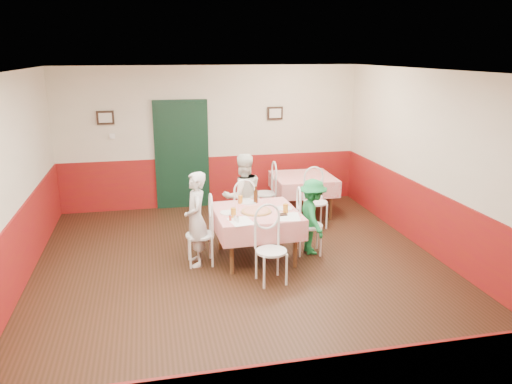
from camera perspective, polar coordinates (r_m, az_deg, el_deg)
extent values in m
plane|color=black|center=(7.15, -1.18, -9.49)|extent=(7.00, 7.00, 0.00)
plane|color=white|center=(6.47, -1.33, 13.54)|extent=(7.00, 7.00, 0.00)
cube|color=beige|center=(10.06, -5.14, 6.26)|extent=(6.00, 0.10, 2.80)
cube|color=beige|center=(3.52, 10.13, -12.49)|extent=(6.00, 0.10, 2.80)
cube|color=beige|center=(6.79, -26.94, -0.05)|extent=(0.10, 7.00, 2.80)
cube|color=beige|center=(7.81, 20.91, 2.52)|extent=(0.10, 7.00, 2.80)
cube|color=maroon|center=(10.23, -5.00, 1.27)|extent=(6.00, 0.03, 1.00)
cube|color=maroon|center=(7.06, -25.92, -7.09)|extent=(0.03, 7.00, 1.00)
cube|color=maroon|center=(8.04, 20.19, -3.74)|extent=(0.03, 7.00, 1.00)
cube|color=black|center=(10.02, -8.46, 4.08)|extent=(0.96, 0.06, 2.10)
cube|color=black|center=(9.90, -16.84, 8.13)|extent=(0.32, 0.03, 0.26)
cube|color=black|center=(10.19, 2.19, 8.99)|extent=(0.32, 0.03, 0.26)
cube|color=white|center=(9.94, -16.10, 6.18)|extent=(0.10, 0.03, 0.10)
cube|color=red|center=(7.57, 0.00, -4.92)|extent=(1.26, 1.26, 0.77)
cube|color=red|center=(9.67, 5.38, -0.36)|extent=(1.15, 1.15, 0.77)
cylinder|color=#B74723|center=(7.37, 0.02, -2.21)|extent=(0.45, 0.45, 0.03)
cylinder|color=white|center=(7.35, -3.15, -2.37)|extent=(0.26, 0.26, 0.01)
cylinder|color=white|center=(7.54, 3.26, -1.88)|extent=(0.26, 0.26, 0.01)
cylinder|color=white|center=(7.84, -0.89, -1.17)|extent=(0.26, 0.26, 0.01)
cylinder|color=#BF7219|center=(7.13, -2.60, -2.39)|extent=(0.08, 0.08, 0.14)
cylinder|color=#BF7219|center=(7.33, 3.39, -1.90)|extent=(0.08, 0.08, 0.14)
cylinder|color=#BF7219|center=(7.79, -1.80, -0.85)|extent=(0.07, 0.07, 0.13)
cylinder|color=#381C0A|center=(7.80, -0.04, -0.39)|extent=(0.07, 0.07, 0.24)
cylinder|color=silver|center=(6.98, -2.44, -3.01)|extent=(0.04, 0.04, 0.09)
cylinder|color=silver|center=(6.93, -2.11, -3.15)|extent=(0.04, 0.04, 0.09)
cylinder|color=#B23319|center=(7.01, -2.96, -2.95)|extent=(0.04, 0.04, 0.09)
cube|color=white|center=(6.99, -1.75, -3.36)|extent=(0.36, 0.44, 0.00)
cube|color=white|center=(7.19, 3.79, -2.83)|extent=(0.37, 0.45, 0.00)
cube|color=black|center=(7.25, 3.11, -2.59)|extent=(0.11, 0.09, 0.02)
imported|color=gray|center=(7.31, -6.87, -3.10)|extent=(0.34, 0.51, 1.40)
imported|color=gray|center=(8.29, -1.51, -0.51)|extent=(0.79, 0.66, 1.45)
imported|color=gray|center=(7.76, 6.47, -2.82)|extent=(0.46, 0.78, 1.18)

